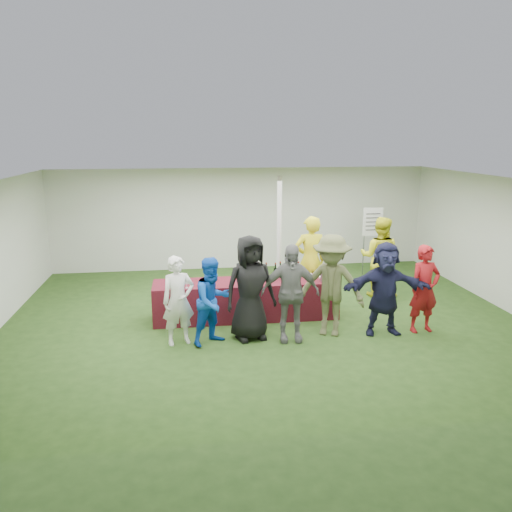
{
  "coord_description": "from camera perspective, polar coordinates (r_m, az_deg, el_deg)",
  "views": [
    {
      "loc": [
        -1.45,
        -9.19,
        3.52
      ],
      "look_at": [
        -0.16,
        0.11,
        1.25
      ],
      "focal_mm": 35.0,
      "sensor_mm": 36.0,
      "label": 1
    }
  ],
  "objects": [
    {
      "name": "staff_back",
      "position": [
        11.39,
        13.94,
        -0.12
      ],
      "size": [
        1.1,
        1.03,
        1.8
      ],
      "primitive_type": "imported",
      "rotation": [
        0.0,
        0.0,
        2.62
      ],
      "color": "yellow",
      "rests_on": "ground"
    },
    {
      "name": "customer_4",
      "position": [
        8.98,
        8.57,
        -3.36
      ],
      "size": [
        1.37,
        1.11,
        1.85
      ],
      "primitive_type": "imported",
      "rotation": [
        0.0,
        0.0,
        -0.42
      ],
      "color": "brown",
      "rests_on": "ground"
    },
    {
      "name": "wine_glasses",
      "position": [
        9.44,
        -3.79,
        -2.78
      ],
      "size": [
        2.7,
        0.15,
        0.16
      ],
      "color": "silver",
      "rests_on": "serving_table"
    },
    {
      "name": "customer_5",
      "position": [
        9.24,
        14.51,
        -3.63
      ],
      "size": [
        1.61,
        0.62,
        1.7
      ],
      "primitive_type": "imported",
      "rotation": [
        0.0,
        0.0,
        -0.07
      ],
      "color": "#191A38",
      "rests_on": "ground"
    },
    {
      "name": "dump_bucket",
      "position": [
        9.83,
        8.1,
        -2.36
      ],
      "size": [
        0.25,
        0.25,
        0.18
      ],
      "primitive_type": "cylinder",
      "color": "slate",
      "rests_on": "serving_table"
    },
    {
      "name": "ground",
      "position": [
        9.94,
        0.99,
        -7.14
      ],
      "size": [
        60.0,
        60.0,
        0.0
      ],
      "primitive_type": "plane",
      "color": "#284719",
      "rests_on": "ground"
    },
    {
      "name": "customer_6",
      "position": [
        9.57,
        18.69,
        -3.59
      ],
      "size": [
        0.64,
        0.47,
        1.62
      ],
      "primitive_type": "imported",
      "rotation": [
        0.0,
        0.0,
        0.14
      ],
      "color": "maroon",
      "rests_on": "ground"
    },
    {
      "name": "staff_pourer",
      "position": [
        10.66,
        6.21,
        -0.45
      ],
      "size": [
        0.7,
        0.46,
        1.89
      ],
      "primitive_type": "imported",
      "rotation": [
        0.0,
        0.0,
        3.16
      ],
      "color": "yellow",
      "rests_on": "ground"
    },
    {
      "name": "wine_bottles",
      "position": [
        9.95,
        2.73,
        -1.85
      ],
      "size": [
        0.86,
        0.15,
        0.32
      ],
      "color": "black",
      "rests_on": "serving_table"
    },
    {
      "name": "customer_2",
      "position": [
        8.72,
        -0.68,
        -3.66
      ],
      "size": [
        1.02,
        0.79,
        1.87
      ],
      "primitive_type": "imported",
      "rotation": [
        0.0,
        0.0,
        0.23
      ],
      "color": "black",
      "rests_on": "ground"
    },
    {
      "name": "bar_towel",
      "position": [
        10.11,
        7.89,
        -2.35
      ],
      "size": [
        0.25,
        0.18,
        0.03
      ],
      "primitive_type": "cube",
      "color": "white",
      "rests_on": "serving_table"
    },
    {
      "name": "serving_table",
      "position": [
        9.87,
        -1.15,
        -4.98
      ],
      "size": [
        3.6,
        0.8,
        0.75
      ],
      "primitive_type": "cube",
      "color": "#591424",
      "rests_on": "ground"
    },
    {
      "name": "tent",
      "position": [
        10.79,
        2.65,
        1.98
      ],
      "size": [
        10.0,
        10.0,
        10.0
      ],
      "color": "white",
      "rests_on": "ground"
    },
    {
      "name": "customer_0",
      "position": [
        8.64,
        -8.86,
        -5.07
      ],
      "size": [
        0.65,
        0.52,
        1.55
      ],
      "primitive_type": "imported",
      "rotation": [
        0.0,
        0.0,
        0.3
      ],
      "color": "white",
      "rests_on": "ground"
    },
    {
      "name": "wine_list_sign",
      "position": [
        12.68,
        13.16,
        3.23
      ],
      "size": [
        0.5,
        0.03,
        1.8
      ],
      "color": "slate",
      "rests_on": "ground"
    },
    {
      "name": "water_bottle",
      "position": [
        9.8,
        -1.44,
        -2.19
      ],
      "size": [
        0.07,
        0.07,
        0.23
      ],
      "color": "silver",
      "rests_on": "serving_table"
    },
    {
      "name": "customer_3",
      "position": [
        8.67,
        3.92,
        -4.23
      ],
      "size": [
        1.04,
        0.48,
        1.74
      ],
      "primitive_type": "imported",
      "rotation": [
        0.0,
        0.0,
        -0.06
      ],
      "color": "slate",
      "rests_on": "ground"
    },
    {
      "name": "customer_1",
      "position": [
        8.59,
        -4.95,
        -5.14
      ],
      "size": [
        0.94,
        0.89,
        1.53
      ],
      "primitive_type": "imported",
      "rotation": [
        0.0,
        0.0,
        0.58
      ],
      "color": "blue",
      "rests_on": "ground"
    }
  ]
}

